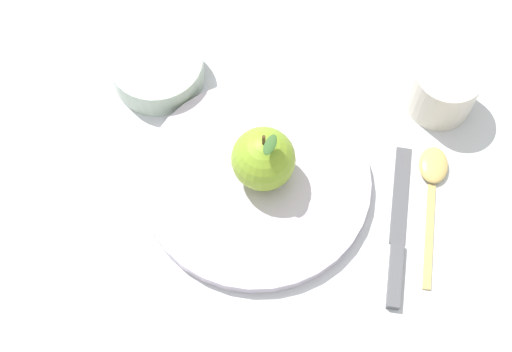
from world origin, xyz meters
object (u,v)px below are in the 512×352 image
at_px(dinner_plate, 256,180).
at_px(apple, 263,159).
at_px(spoon, 433,180).
at_px(side_bowl, 158,68).
at_px(knife, 398,239).
at_px(cup, 444,88).

xyz_separation_m(dinner_plate, apple, (0.00, 0.01, 0.04)).
relative_size(dinner_plate, apple, 3.06).
bearing_deg(spoon, side_bowl, -155.41).
distance_m(apple, side_bowl, 0.19).
height_order(dinner_plate, knife, dinner_plate).
distance_m(apple, knife, 0.18).
bearing_deg(spoon, dinner_plate, -130.93).
bearing_deg(cup, side_bowl, -137.67).
bearing_deg(knife, spoon, 105.47).
height_order(apple, spoon, apple).
xyz_separation_m(side_bowl, cup, (0.26, 0.23, 0.01)).
bearing_deg(side_bowl, knife, 10.77).
distance_m(dinner_plate, spoon, 0.21).
relative_size(cup, knife, 0.49).
bearing_deg(apple, spoon, 47.52).
height_order(cup, spoon, cup).
xyz_separation_m(apple, side_bowl, (-0.19, -0.00, -0.03)).
xyz_separation_m(apple, cup, (0.06, 0.23, -0.02)).
height_order(cup, knife, cup).
distance_m(dinner_plate, knife, 0.17).
bearing_deg(spoon, cup, 128.78).
height_order(dinner_plate, cup, cup).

